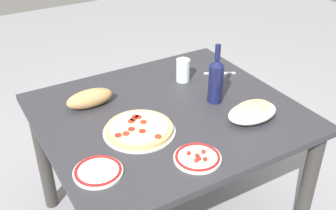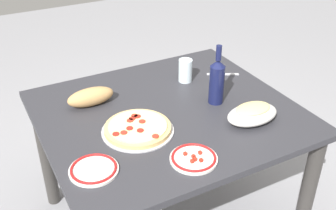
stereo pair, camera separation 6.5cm
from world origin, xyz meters
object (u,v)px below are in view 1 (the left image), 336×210
Objects in this scene: side_plate_near at (197,157)px; wine_bottle at (216,80)px; baked_pasta_dish at (252,111)px; pepperoni_pizza at (139,129)px; dining_table at (168,131)px; side_plate_far at (98,171)px; water_glass at (183,70)px; bread_loaf at (90,98)px.

wine_bottle is at bearing 45.72° from side_plate_near.
pepperoni_pizza is at bearing 160.79° from baked_pasta_dish.
baked_pasta_dish reaches higher than dining_table.
pepperoni_pizza reaches higher than side_plate_far.
bread_loaf is at bearing -179.81° from water_glass.
dining_table is 0.39m from side_plate_near.
pepperoni_pizza is at bearing -155.88° from dining_table.
baked_pasta_dish reaches higher than side_plate_near.
wine_bottle reaches higher than baked_pasta_dish.
pepperoni_pizza is 1.27× the size of baked_pasta_dish.
bread_loaf is (0.15, 0.46, 0.03)m from side_plate_far.
side_plate_far is (-0.67, -0.21, -0.11)m from wine_bottle.
side_plate_near reaches higher than dining_table.
bread_loaf is at bearing 109.92° from side_plate_near.
water_glass is (0.22, 0.22, 0.17)m from dining_table.
side_plate_far reaches higher than dining_table.
water_glass is 0.51m from bread_loaf.
water_glass is 0.64× the size of side_plate_far.
bread_loaf is (-0.52, 0.25, -0.07)m from wine_bottle.
dining_table is 0.35m from water_glass.
water_glass is at bearing 45.10° from dining_table.
wine_bottle is 0.26m from water_glass.
water_glass is 0.80m from side_plate_far.
wine_bottle is 1.55× the size of side_plate_near.
pepperoni_pizza is 0.32m from bread_loaf.
water_glass is at bearing 35.11° from side_plate_far.
side_plate_far is at bearing -107.92° from bread_loaf.
dining_table is at bearing 29.03° from side_plate_far.
dining_table is 6.15× the size of side_plate_near.
dining_table is 0.24m from pepperoni_pizza.
baked_pasta_dish is 1.31× the size of side_plate_far.
water_glass is (-0.02, 0.25, -0.05)m from wine_bottle.
water_glass is 0.54× the size of bread_loaf.
dining_table is 4.71× the size of baked_pasta_dish.
side_plate_near is at bearing -117.30° from water_glass.
side_plate_far is at bearing -162.89° from wine_bottle.
bread_loaf reaches higher than side_plate_near.
dining_table is 6.16× the size of side_plate_far.
dining_table is at bearing 138.46° from baked_pasta_dish.
bread_loaf is at bearing 140.88° from baked_pasta_dish.
bread_loaf is (-0.51, -0.00, -0.02)m from water_glass.
bread_loaf is at bearing 143.40° from dining_table.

